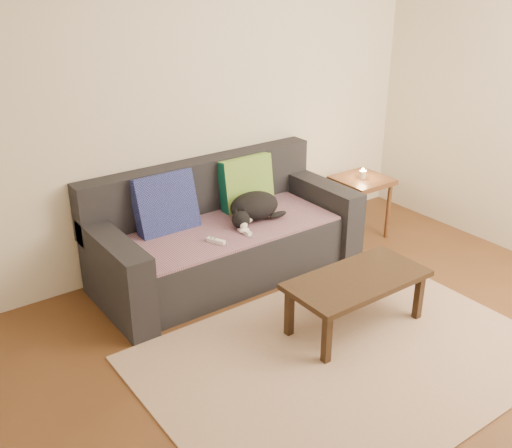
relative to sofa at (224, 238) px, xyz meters
The scene contains 13 objects.
ground 1.60m from the sofa, 90.00° to the right, with size 4.50×4.50×0.00m, color brown.
back_wall 1.08m from the sofa, 90.00° to the left, with size 4.50×0.04×2.60m, color beige.
sofa is the anchor object (origin of this frame).
throw_blanket 0.15m from the sofa, 90.00° to the right, with size 1.66×0.74×0.02m, color #3E2749.
cushion_navy 0.54m from the sofa, 157.59° to the left, with size 0.48×0.12×0.48m, color #13114C.
cushion_green 0.50m from the sofa, 26.04° to the left, with size 0.46×0.12×0.46m, color #0B4C3B.
cat 0.34m from the sofa, 21.13° to the right, with size 0.51×0.37×0.22m.
wii_remote_a 0.39m from the sofa, 131.47° to the right, with size 0.15×0.04×0.03m, color white.
wii_remote_b 0.30m from the sofa, 84.07° to the right, with size 0.15×0.04×0.03m, color white.
side_table 1.40m from the sofa, ahead, with size 0.45×0.45×0.56m.
candle 1.42m from the sofa, ahead, with size 0.06×0.06×0.09m.
rug 1.45m from the sofa, 90.00° to the right, with size 2.50×1.80×0.01m, color tan.
coffee_table 1.23m from the sofa, 76.03° to the right, with size 0.98×0.49×0.39m.
Camera 1 is at (-2.31, -2.06, 2.36)m, focal length 42.00 mm.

